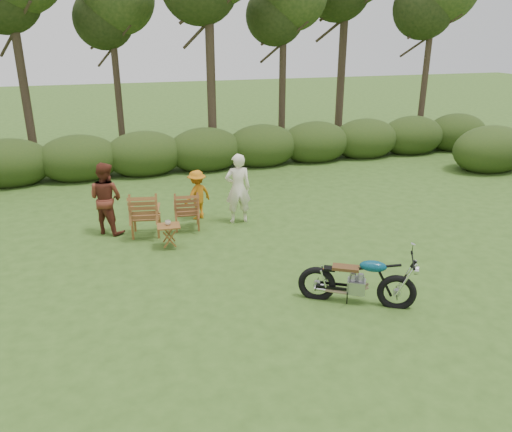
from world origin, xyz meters
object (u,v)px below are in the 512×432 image
object	(u,v)px
lawn_chair_right	(188,228)
adult_b	(110,232)
lawn_chair_left	(147,235)
cup	(168,223)
child	(198,218)
side_table	(169,236)
adult_a	(238,222)
motorcycle	(355,302)

from	to	relation	value
lawn_chair_right	adult_b	xyz separation A→B (m)	(-1.77, 0.31, 0.00)
lawn_chair_left	adult_b	size ratio (longest dim) A/B	0.63
cup	child	xyz separation A→B (m)	(0.94, 1.54, -0.56)
lawn_chair_right	cup	size ratio (longest dim) A/B	7.82
lawn_chair_right	side_table	world-z (taller)	side_table
adult_a	adult_b	xyz separation A→B (m)	(-3.03, 0.25, 0.00)
motorcycle	cup	bearing A→B (deg)	159.94
side_table	cup	size ratio (longest dim) A/B	4.28
lawn_chair_left	lawn_chair_right	bearing A→B (deg)	-162.78
lawn_chair_left	cup	bearing A→B (deg)	125.24
side_table	adult_a	world-z (taller)	adult_a
adult_a	cup	bearing A→B (deg)	33.61
child	side_table	bearing A→B (deg)	30.17
side_table	child	world-z (taller)	child
cup	adult_a	world-z (taller)	adult_a
lawn_chair_right	adult_b	distance (m)	1.79
motorcycle	cup	distance (m)	4.31
side_table	child	bearing A→B (deg)	59.25
motorcycle	adult_b	world-z (taller)	adult_b
side_table	adult_b	size ratio (longest dim) A/B	0.31
motorcycle	adult_a	size ratio (longest dim) A/B	1.10
lawn_chair_left	child	bearing A→B (deg)	-141.75
motorcycle	adult_b	distance (m)	6.01
side_table	cup	xyz separation A→B (m)	(-0.00, 0.03, 0.30)
motorcycle	lawn_chair_right	world-z (taller)	motorcycle
motorcycle	child	bearing A→B (deg)	140.69
adult_b	cup	bearing A→B (deg)	173.65
lawn_chair_left	cup	xyz separation A→B (m)	(0.39, -0.84, 0.56)
motorcycle	side_table	world-z (taller)	motorcycle
adult_a	adult_b	bearing A→B (deg)	-0.17
cup	side_table	bearing A→B (deg)	-81.51
adult_b	child	xyz separation A→B (m)	(2.14, 0.27, 0.00)
adult_a	adult_b	distance (m)	3.04
cup	adult_b	size ratio (longest dim) A/B	0.07
motorcycle	lawn_chair_right	bearing A→B (deg)	147.30
adult_a	child	world-z (taller)	adult_a
lawn_chair_right	motorcycle	bearing A→B (deg)	124.32
motorcycle	cup	size ratio (longest dim) A/B	15.68
motorcycle	lawn_chair_left	world-z (taller)	motorcycle
side_table	cup	distance (m)	0.30
lawn_chair_left	cup	distance (m)	1.08
lawn_chair_right	child	size ratio (longest dim) A/B	0.76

